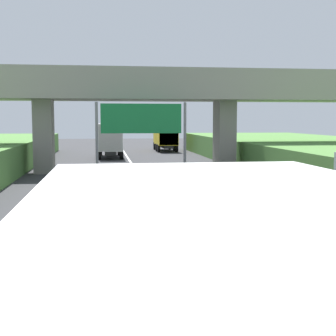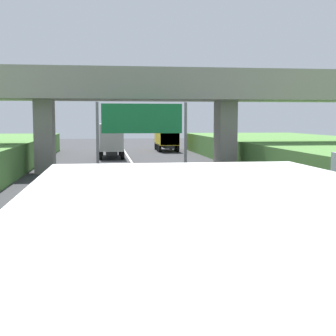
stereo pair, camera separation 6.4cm
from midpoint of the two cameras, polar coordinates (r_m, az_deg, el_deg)
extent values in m
cube|color=white|center=(27.97, -2.73, -2.09)|extent=(0.20, 101.37, 0.01)
cube|color=gray|center=(35.41, -3.88, 8.99)|extent=(40.00, 4.80, 1.10)
cube|color=gray|center=(33.28, -3.63, 11.10)|extent=(40.00, 0.36, 1.10)
cube|color=gray|center=(37.69, -4.13, 10.47)|extent=(40.00, 0.36, 1.10)
cube|color=gray|center=(35.55, -14.68, 3.67)|extent=(1.30, 2.20, 5.27)
cube|color=gray|center=(36.45, 6.72, 3.87)|extent=(1.30, 2.20, 5.27)
cylinder|color=slate|center=(30.73, -8.57, 3.21)|extent=(0.18, 0.18, 4.97)
cylinder|color=slate|center=(31.17, 1.98, 3.30)|extent=(0.18, 0.18, 4.97)
cube|color=#167238|center=(30.79, -3.28, 5.94)|extent=(5.20, 0.12, 1.90)
cube|color=white|center=(30.78, -3.27, 5.94)|extent=(4.89, 0.01, 1.67)
cube|color=black|center=(58.74, -0.41, 2.71)|extent=(1.10, 7.30, 0.36)
cube|color=gold|center=(61.26, -0.72, 3.99)|extent=(2.10, 2.10, 2.10)
cube|color=#2D3842|center=(62.26, -0.84, 4.29)|extent=(1.89, 0.06, 0.90)
cube|color=gold|center=(57.63, -0.27, 4.12)|extent=(2.30, 5.20, 2.60)
cube|color=#A88D16|center=(55.08, 0.08, 4.04)|extent=(2.21, 0.04, 2.50)
cylinder|color=black|center=(61.21, -1.62, 2.66)|extent=(0.30, 0.96, 0.96)
cylinder|color=black|center=(61.45, 0.18, 2.68)|extent=(0.30, 0.96, 0.96)
cylinder|color=black|center=(56.16, -1.16, 2.38)|extent=(0.30, 0.96, 0.96)
cylinder|color=black|center=(56.44, 1.00, 2.40)|extent=(0.30, 0.96, 0.96)
cylinder|color=black|center=(57.83, -1.36, 2.48)|extent=(0.30, 0.96, 0.96)
cylinder|color=black|center=(58.11, 0.74, 2.50)|extent=(0.30, 0.96, 0.96)
cube|color=black|center=(48.73, -6.97, 2.02)|extent=(1.10, 7.30, 0.36)
cube|color=silver|center=(51.26, -7.03, 3.59)|extent=(2.10, 2.10, 2.10)
cube|color=#2D3842|center=(52.27, -7.05, 3.96)|extent=(1.89, 0.06, 0.90)
cube|color=silver|center=(47.61, -6.98, 3.72)|extent=(2.30, 5.20, 2.60)
cube|color=#A8A8A4|center=(45.03, -6.93, 3.60)|extent=(2.21, 0.04, 2.50)
cylinder|color=black|center=(51.33, -8.10, 2.00)|extent=(0.30, 0.96, 0.96)
cylinder|color=black|center=(51.36, -5.93, 2.03)|extent=(0.30, 0.96, 0.96)
cylinder|color=black|center=(46.27, -8.25, 1.58)|extent=(0.30, 0.96, 0.96)
cylinder|color=black|center=(46.30, -5.60, 1.62)|extent=(0.30, 0.96, 0.96)
cylinder|color=black|center=(47.95, -8.24, 1.73)|extent=(0.30, 0.96, 0.96)
cylinder|color=black|center=(47.98, -5.68, 1.76)|extent=(0.30, 0.96, 0.96)
cylinder|color=black|center=(8.19, 15.99, -18.74)|extent=(0.30, 0.96, 0.96)
cube|color=#236B38|center=(5.93, -0.60, -13.50)|extent=(2.10, 2.10, 2.10)
cube|color=#2D3842|center=(6.82, -1.69, -8.30)|extent=(1.89, 0.06, 0.90)
cylinder|color=black|center=(15.06, 19.30, -8.07)|extent=(0.22, 0.64, 0.64)
cylinder|color=orange|center=(21.36, 17.18, -3.61)|extent=(0.56, 0.56, 0.90)
cylinder|color=white|center=(21.35, 17.18, -3.42)|extent=(0.57, 0.57, 0.12)
cylinder|color=orange|center=(24.67, 13.76, -2.27)|extent=(0.56, 0.56, 0.90)
cylinder|color=white|center=(24.66, 13.77, -2.11)|extent=(0.57, 0.57, 0.12)
camera|label=1|loc=(0.03, -90.10, -0.01)|focal=50.91mm
camera|label=2|loc=(0.03, 89.90, 0.01)|focal=50.91mm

